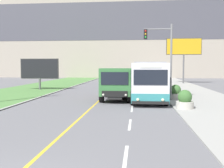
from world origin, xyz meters
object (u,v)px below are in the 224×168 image
Objects in this scene: dump_truck at (117,85)px; billboard_small at (40,69)px; city_bus at (147,80)px; planter_round_third at (167,88)px; planter_round_near at (185,100)px; planter_round_second at (176,93)px; billboard_large at (184,48)px; traffic_light_mast at (163,52)px.

billboard_small is (-9.81, 8.88, 1.11)m from dump_truck.
city_bus reaches higher than planter_round_third.
dump_truck reaches higher than planter_round_near.
billboard_small is 3.91× the size of planter_round_third.
city_bus is at bearing 145.53° from planter_round_second.
planter_round_second reaches higher than planter_round_third.
city_bus reaches higher than planter_round_second.
billboard_large is 16.19m from planter_round_third.
planter_round_near is 5.07m from planter_round_second.
billboard_small is at bearing -146.60° from billboard_large.
planter_round_third is (1.03, 5.90, -3.33)m from traffic_light_mast.
traffic_light_mast is 0.86× the size of billboard_large.
traffic_light_mast is at bearing 7.10° from dump_truck.
traffic_light_mast is 5.47m from planter_round_near.
billboard_small is at bearing 152.68° from planter_round_second.
dump_truck is at bearing 141.44° from planter_round_near.
planter_round_third is (14.57, -2.51, -1.85)m from billboard_small.
traffic_light_mast is (1.19, -2.43, 2.33)m from city_bus.
planter_round_third is at bearing 80.12° from traffic_light_mast.
dump_truck is 13.28m from billboard_small.
planter_round_near is at bearing -41.01° from billboard_small.
billboard_small is (-18.70, -12.33, -3.13)m from billboard_large.
billboard_small is at bearing 137.87° from dump_truck.
planter_round_second is 1.02× the size of planter_round_third.
dump_truck is (-2.53, -2.90, -0.26)m from city_bus.
dump_truck is at bearing -112.72° from billboard_large.
city_bus reaches higher than planter_round_near.
billboard_small is (-13.54, 8.41, -1.48)m from traffic_light_mast.
dump_truck is at bearing -42.13° from billboard_small.
traffic_light_mast reaches higher than planter_round_third.
city_bus is 2.84× the size of billboard_small.
city_bus is 13.74m from billboard_small.
billboard_small is at bearing 154.15° from city_bus.
planter_round_third is (-0.11, 5.07, -0.01)m from planter_round_second.
billboard_small is at bearing 138.99° from planter_round_near.
billboard_large reaches higher than planter_round_near.
planter_round_near is at bearing -71.70° from city_bus.
billboard_large is 20.91m from planter_round_second.
traffic_light_mast is 1.36× the size of billboard_small.
planter_round_near is at bearing -91.42° from planter_round_second.
traffic_light_mast reaches higher than planter_round_near.
billboard_large is (5.16, 20.74, 1.65)m from traffic_light_mast.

